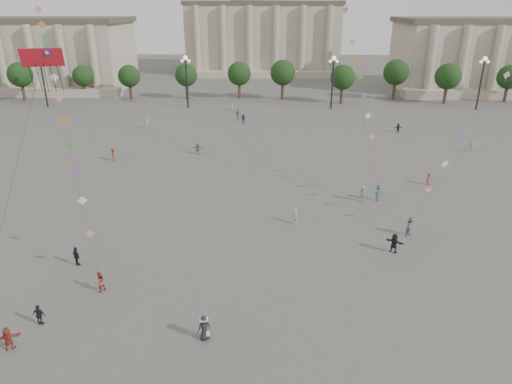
{
  "coord_description": "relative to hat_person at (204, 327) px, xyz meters",
  "views": [
    {
      "loc": [
        2.05,
        -25.2,
        20.27
      ],
      "look_at": [
        0.99,
        12.0,
        4.9
      ],
      "focal_mm": 32.0,
      "sensor_mm": 36.0,
      "label": 1
    }
  ],
  "objects": [
    {
      "name": "hall_central",
      "position": [
        1.99,
        130.64,
        13.32
      ],
      "size": [
        48.3,
        34.3,
        35.5
      ],
      "color": "#A89A8D",
      "rests_on": "ground"
    },
    {
      "name": "person_crowd_0",
      "position": [
        -0.61,
        57.81,
        0.03
      ],
      "size": [
        1.15,
        0.6,
        1.88
      ],
      "primitive_type": "imported",
      "rotation": [
        0.0,
        0.0,
        0.13
      ],
      "color": "navy",
      "rests_on": "ground"
    },
    {
      "name": "person_crowd_4",
      "position": [
        -3.56,
        68.45,
        -0.08
      ],
      "size": [
        1.14,
        1.6,
        1.67
      ],
      "primitive_type": "imported",
      "rotation": [
        0.0,
        0.0,
        4.24
      ],
      "color": "silver",
      "rests_on": "ground"
    },
    {
      "name": "person_crowd_17",
      "position": [
        -17.57,
        36.34,
        -0.01
      ],
      "size": [
        1.12,
        1.34,
        1.8
      ],
      "primitive_type": "imported",
      "rotation": [
        0.0,
        0.0,
        2.04
      ],
      "color": "maroon",
      "rests_on": "ground"
    },
    {
      "name": "person_crowd_3",
      "position": [
        15.15,
        11.73,
        -0.02
      ],
      "size": [
        1.66,
        1.35,
        1.78
      ],
      "primitive_type": "imported",
      "rotation": [
        0.0,
        0.0,
        2.55
      ],
      "color": "black",
      "rests_on": "ground"
    },
    {
      "name": "kite_flyer_1",
      "position": [
        16.26,
        23.15,
        0.05
      ],
      "size": [
        1.39,
        1.36,
        1.91
      ],
      "primitive_type": "imported",
      "rotation": [
        0.0,
        0.0,
        0.74
      ],
      "color": "#365979",
      "rests_on": "ground"
    },
    {
      "name": "ground",
      "position": [
        1.99,
        1.42,
        -0.91
      ],
      "size": [
        360.0,
        360.0,
        0.0
      ],
      "primitive_type": "plane",
      "color": "#53504E",
      "rests_on": "ground"
    },
    {
      "name": "person_crowd_9",
      "position": [
        26.03,
        52.55,
        -0.13
      ],
      "size": [
        1.51,
        0.74,
        1.56
      ],
      "primitive_type": "imported",
      "rotation": [
        0.0,
        0.0,
        0.2
      ],
      "color": "black",
      "rests_on": "ground"
    },
    {
      "name": "person_crowd_13",
      "position": [
        6.79,
        17.16,
        -0.09
      ],
      "size": [
        0.65,
        0.72,
        1.64
      ],
      "primitive_type": "imported",
      "rotation": [
        0.0,
        0.0,
        2.12
      ],
      "color": "#B4B5B1",
      "rests_on": "ground"
    },
    {
      "name": "kite_flyer_2",
      "position": [
        17.45,
        14.94,
        0.02
      ],
      "size": [
        1.14,
        1.12,
        1.85
      ],
      "primitive_type": "imported",
      "rotation": [
        0.0,
        0.0,
        0.71
      ],
      "color": "slate",
      "rests_on": "ground"
    },
    {
      "name": "tree_row",
      "position": [
        1.99,
        79.42,
        4.48
      ],
      "size": [
        137.12,
        5.12,
        8.0
      ],
      "color": "#37291B",
      "rests_on": "ground"
    },
    {
      "name": "tourist_2",
      "position": [
        -12.22,
        -1.28,
        -0.11
      ],
      "size": [
        1.56,
        1.0,
        1.6
      ],
      "primitive_type": "imported",
      "rotation": [
        0.0,
        0.0,
        3.53
      ],
      "color": "#9A382A",
      "rests_on": "ground"
    },
    {
      "name": "person_crowd_12",
      "position": [
        -6.26,
        39.58,
        -0.05
      ],
      "size": [
        1.65,
        0.77,
        1.71
      ],
      "primitive_type": "imported",
      "rotation": [
        0.0,
        0.0,
        2.97
      ],
      "color": "slate",
      "rests_on": "ground"
    },
    {
      "name": "person_crowd_16",
      "position": [
        -1.85,
        61.28,
        0.05
      ],
      "size": [
        1.2,
        0.74,
        1.91
      ],
      "primitive_type": "imported",
      "rotation": [
        0.0,
        0.0,
        6.02
      ],
      "color": "slate",
      "rests_on": "ground"
    },
    {
      "name": "lamp_post_mid_west",
      "position": [
        -13.01,
        71.42,
        6.44
      ],
      "size": [
        2.0,
        0.9,
        10.65
      ],
      "color": "#262628",
      "rests_on": "ground"
    },
    {
      "name": "tourist_1",
      "position": [
        -11.86,
        8.79,
        -0.07
      ],
      "size": [
        1.02,
        0.94,
        1.68
      ],
      "primitive_type": "imported",
      "rotation": [
        0.0,
        0.0,
        2.45
      ],
      "color": "black",
      "rests_on": "ground"
    },
    {
      "name": "hat_person",
      "position": [
        0.0,
        0.0,
        0.0
      ],
      "size": [
        1.02,
        0.89,
        1.75
      ],
      "color": "black",
      "rests_on": "ground"
    },
    {
      "name": "lamp_post_far_west",
      "position": [
        -43.01,
        71.42,
        6.44
      ],
      "size": [
        2.0,
        0.9,
        10.65
      ],
      "color": "#262628",
      "rests_on": "ground"
    },
    {
      "name": "person_crowd_6",
      "position": [
        14.47,
        22.91,
        0.02
      ],
      "size": [
        1.22,
        0.73,
        1.85
      ],
      "primitive_type": "imported",
      "rotation": [
        0.0,
        0.0,
        6.25
      ],
      "color": "slate",
      "rests_on": "ground"
    },
    {
      "name": "lamp_post_far_east",
      "position": [
        46.99,
        71.42,
        6.44
      ],
      "size": [
        2.0,
        0.9,
        10.65
      ],
      "color": "#262628",
      "rests_on": "ground"
    },
    {
      "name": "kite_train_west",
      "position": [
        -21.23,
        28.76,
        19.64
      ],
      "size": [
        23.93,
        43.77,
        61.85
      ],
      "color": "#3F3F3F",
      "rests_on": "ground"
    },
    {
      "name": "dragon_kite",
      "position": [
        -8.44,
        1.63,
        15.84
      ],
      "size": [
        3.89,
        2.2,
        17.19
      ],
      "color": "#AC1220",
      "rests_on": "ground"
    },
    {
      "name": "person_crowd_10",
      "position": [
        -17.25,
        53.98,
        0.05
      ],
      "size": [
        0.51,
        0.73,
        1.91
      ],
      "primitive_type": "imported",
      "rotation": [
        0.0,
        0.0,
        1.64
      ],
      "color": "#B3B4AF",
      "rests_on": "ground"
    },
    {
      "name": "lamp_post_mid_east",
      "position": [
        16.99,
        71.42,
        6.44
      ],
      "size": [
        2.0,
        0.9,
        10.65
      ],
      "color": "#262628",
      "rests_on": "ground"
    },
    {
      "name": "person_crowd_8",
      "position": [
        23.43,
        28.18,
        -0.13
      ],
      "size": [
        1.16,
        1.03,
        1.56
      ],
      "primitive_type": "imported",
      "rotation": [
        0.0,
        0.0,
        0.57
      ],
      "color": "#984029",
      "rests_on": "ground"
    },
    {
      "name": "tourist_4",
      "position": [
        -11.39,
        1.14,
        -0.13
      ],
      "size": [
        0.95,
        0.48,
        1.55
      ],
      "primitive_type": "imported",
      "rotation": [
        0.0,
        0.0,
        3.03
      ],
      "color": "black",
      "rests_on": "ground"
    },
    {
      "name": "person_crowd_7",
      "position": [
        34.26,
        42.29,
        -0.12
      ],
      "size": [
        1.53,
        0.87,
        1.58
      ],
      "primitive_type": "imported",
      "rotation": [
        0.0,
        0.0,
        2.84
      ],
      "color": "silver",
      "rests_on": "ground"
    },
    {
      "name": "kite_flyer_0",
      "position": [
        -8.63,
        5.11,
        -0.07
      ],
      "size": [
        1.01,
        1.03,
        1.67
      ],
      "primitive_type": "imported",
      "rotation": [
        0.0,
        0.0,
        4.0
      ],
      "color": "#964028",
      "rests_on": "ground"
    }
  ]
}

